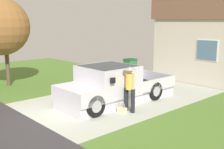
% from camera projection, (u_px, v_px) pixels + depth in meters
% --- Properties ---
extents(pickup_truck, '(2.18, 5.35, 1.62)m').
position_uv_depth(pickup_truck, '(111.00, 86.00, 11.53)').
color(pickup_truck, silver).
rests_on(pickup_truck, ground).
extents(person_with_hat, '(0.50, 0.46, 1.73)m').
position_uv_depth(person_with_hat, '(130.00, 87.00, 10.41)').
color(person_with_hat, black).
rests_on(person_with_hat, ground).
extents(handbag, '(0.35, 0.21, 0.41)m').
position_uv_depth(handbag, '(122.00, 110.00, 10.44)').
color(handbag, beige).
rests_on(handbag, ground).
extents(wheeled_trash_bin, '(0.60, 0.72, 1.06)m').
position_uv_depth(wheeled_trash_bin, '(130.00, 66.00, 17.68)').
color(wheeled_trash_bin, '#286B38').
rests_on(wheeled_trash_bin, ground).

